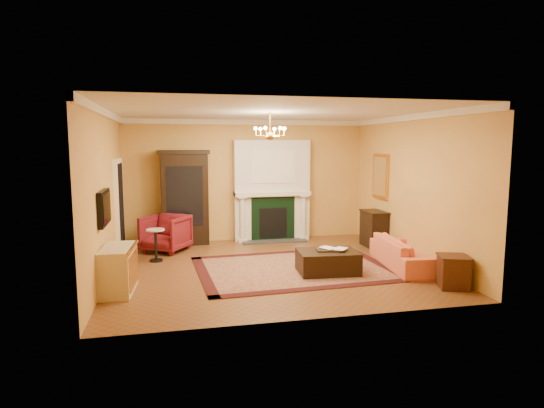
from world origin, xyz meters
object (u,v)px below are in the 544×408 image
object	(u,v)px
pedestal_table	(156,243)
end_table	(453,273)
wingback_armchair	(166,231)
china_cabinet	(185,200)
coral_sofa	(405,248)
commode	(118,270)
console_table	(374,229)
leather_ottoman	(328,262)

from	to	relation	value
pedestal_table	end_table	world-z (taller)	pedestal_table
wingback_armchair	end_table	distance (m)	6.04
china_cabinet	coral_sofa	distance (m)	5.18
coral_sofa	pedestal_table	bearing A→B (deg)	78.67
pedestal_table	commode	bearing A→B (deg)	-105.62
wingback_armchair	commode	xyz separation A→B (m)	(-0.72, -2.77, -0.08)
wingback_armchair	pedestal_table	size ratio (longest dim) A/B	1.35
china_cabinet	pedestal_table	xyz separation A→B (m)	(-0.64, -1.53, -0.69)
pedestal_table	console_table	bearing A→B (deg)	3.66
pedestal_table	china_cabinet	bearing A→B (deg)	67.20
leather_ottoman	console_table	bearing A→B (deg)	50.96
pedestal_table	end_table	distance (m)	5.71
wingback_armchair	coral_sofa	distance (m)	5.16
console_table	leather_ottoman	size ratio (longest dim) A/B	0.75
china_cabinet	pedestal_table	size ratio (longest dim) A/B	3.22
commode	console_table	xyz separation A→B (m)	(5.51, 2.22, 0.04)
coral_sofa	console_table	distance (m)	1.86
china_cabinet	commode	bearing A→B (deg)	-112.06
china_cabinet	commode	xyz separation A→B (m)	(-1.18, -3.43, -0.71)
wingback_armchair	pedestal_table	world-z (taller)	wingback_armchair
commode	coral_sofa	distance (m)	5.31
china_cabinet	wingback_armchair	bearing A→B (deg)	-127.36
pedestal_table	coral_sofa	size ratio (longest dim) A/B	0.34
china_cabinet	leather_ottoman	distance (m)	4.10
coral_sofa	console_table	world-z (taller)	console_table
wingback_armchair	console_table	size ratio (longest dim) A/B	1.11
console_table	end_table	bearing A→B (deg)	-90.13
pedestal_table	end_table	xyz separation A→B (m)	(4.92, -2.89, -0.13)
china_cabinet	console_table	distance (m)	4.55
coral_sofa	leather_ottoman	xyz separation A→B (m)	(-1.60, -0.06, -0.16)
end_table	china_cabinet	bearing A→B (deg)	134.03
pedestal_table	end_table	bearing A→B (deg)	-30.43
leather_ottoman	end_table	bearing A→B (deg)	-31.94
end_table	console_table	size ratio (longest dim) A/B	0.64
wingback_armchair	china_cabinet	bearing A→B (deg)	87.76
china_cabinet	pedestal_table	bearing A→B (deg)	-115.96
commode	wingback_armchair	bearing A→B (deg)	79.22
wingback_armchair	console_table	bearing A→B (deg)	25.43
china_cabinet	console_table	size ratio (longest dim) A/B	2.66
wingback_armchair	pedestal_table	bearing A→B (deg)	-70.52
coral_sofa	console_table	size ratio (longest dim) A/B	2.39
leather_ottoman	wingback_armchair	bearing A→B (deg)	144.94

